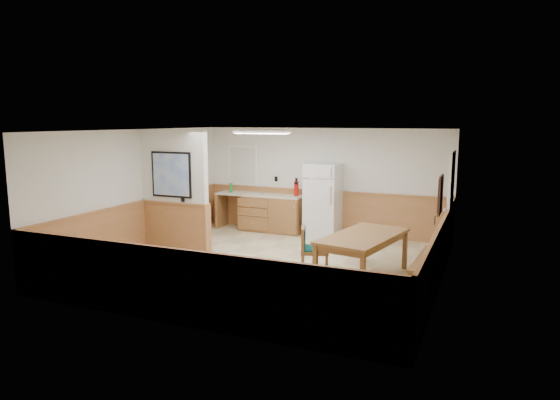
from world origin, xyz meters
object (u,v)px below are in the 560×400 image
at_px(dining_table, 363,240).
at_px(dining_bench, 428,264).
at_px(soap_bottle, 231,188).
at_px(refrigerator, 323,200).
at_px(dining_chair, 310,247).
at_px(fire_extinguisher, 296,188).

xyz_separation_m(dining_table, dining_bench, (1.08, 0.05, -0.31)).
height_order(dining_bench, soap_bottle, soap_bottle).
relative_size(refrigerator, dining_chair, 2.01).
relative_size(refrigerator, soap_bottle, 7.13).
height_order(refrigerator, dining_bench, refrigerator).
distance_m(dining_chair, fire_extinguisher, 3.28).
bearing_deg(dining_bench, dining_chair, -170.54).
distance_m(dining_table, fire_extinguisher, 3.60).
bearing_deg(dining_table, refrigerator, 132.29).
bearing_deg(dining_bench, fire_extinguisher, 144.19).
xyz_separation_m(refrigerator, soap_bottle, (-2.41, 0.02, 0.17)).
relative_size(refrigerator, dining_table, 0.83).
bearing_deg(dining_table, dining_bench, 14.27).
distance_m(dining_bench, fire_extinguisher, 4.37).
bearing_deg(fire_extinguisher, dining_table, -31.22).
distance_m(refrigerator, dining_table, 3.10).
relative_size(dining_chair, soap_bottle, 3.55).
bearing_deg(soap_bottle, fire_extinguisher, 2.23).
distance_m(refrigerator, soap_bottle, 2.42).
height_order(dining_chair, soap_bottle, soap_bottle).
height_order(refrigerator, dining_chair, refrigerator).
bearing_deg(soap_bottle, dining_table, -33.80).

